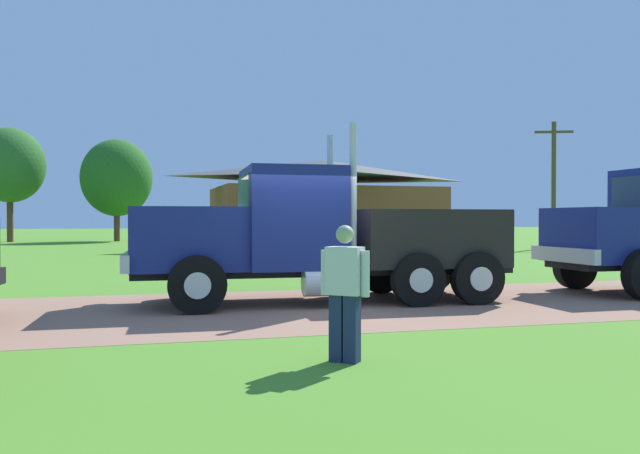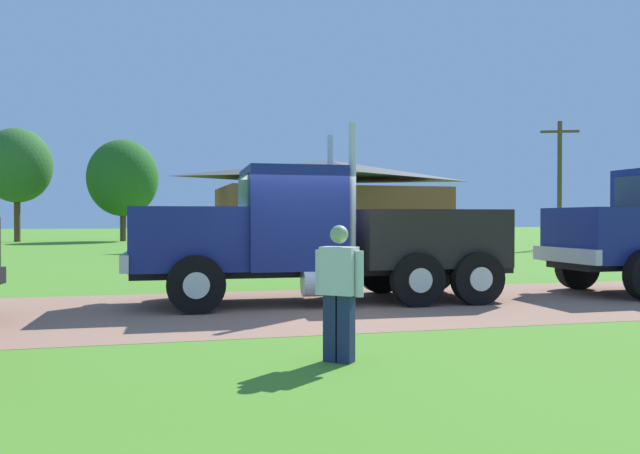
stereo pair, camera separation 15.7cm
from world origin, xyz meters
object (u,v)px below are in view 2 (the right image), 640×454
(visitor_walking_mid, at_px, (339,289))
(truck_foreground_white, at_px, (321,238))
(shed_building, at_px, (329,206))
(utility_pole_near, at_px, (560,180))

(visitor_walking_mid, bearing_deg, truck_foreground_white, 78.45)
(shed_building, bearing_deg, truck_foreground_white, -105.13)
(shed_building, bearing_deg, utility_pole_near, -5.90)
(shed_building, xyz_separation_m, utility_pole_near, (13.69, -1.42, 1.57))
(truck_foreground_white, relative_size, visitor_walking_mid, 4.81)
(shed_building, height_order, utility_pole_near, utility_pole_near)
(truck_foreground_white, height_order, visitor_walking_mid, truck_foreground_white)
(truck_foreground_white, relative_size, utility_pole_near, 1.05)
(visitor_walking_mid, distance_m, shed_building, 27.71)
(truck_foreground_white, xyz_separation_m, shed_building, (5.82, 21.51, 1.10))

